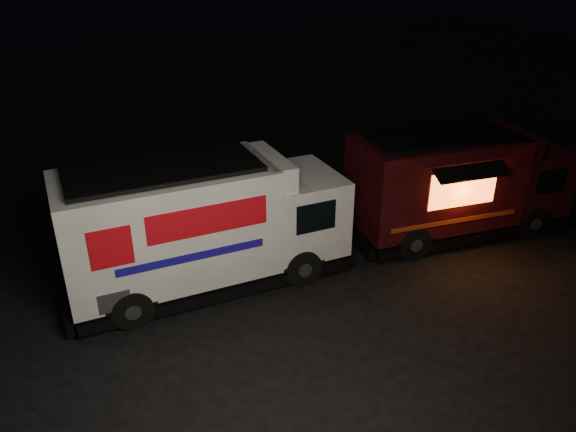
# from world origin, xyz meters

# --- Properties ---
(ground) EXTENTS (80.00, 80.00, 0.00)m
(ground) POSITION_xyz_m (0.00, 0.00, 0.00)
(ground) COLOR black
(ground) RESTS_ON ground
(white_truck) EXTENTS (6.90, 2.58, 3.09)m
(white_truck) POSITION_xyz_m (-1.05, 2.23, 1.55)
(white_truck) COLOR white
(white_truck) RESTS_ON ground
(red_truck) EXTENTS (6.59, 3.23, 2.94)m
(red_truck) POSITION_xyz_m (6.00, 1.63, 1.47)
(red_truck) COLOR #3D0B14
(red_truck) RESTS_ON ground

